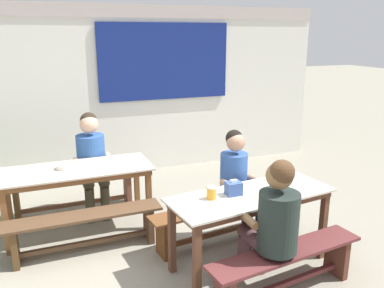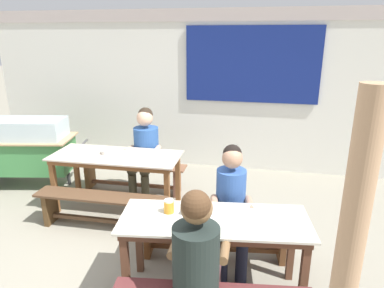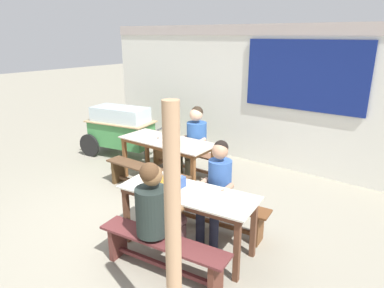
% 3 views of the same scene
% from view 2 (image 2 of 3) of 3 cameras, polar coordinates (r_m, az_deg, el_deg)
% --- Properties ---
extents(ground_plane, '(40.00, 40.00, 0.00)m').
position_cam_2_polar(ground_plane, '(3.71, -9.82, -19.20)').
color(ground_plane, gray).
extents(backdrop_wall, '(7.27, 0.23, 2.61)m').
position_cam_2_polar(backdrop_wall, '(5.88, 0.57, 9.47)').
color(backdrop_wall, silver).
rests_on(backdrop_wall, ground_plane).
extents(dining_table_far, '(1.66, 0.72, 0.74)m').
position_cam_2_polar(dining_table_far, '(4.54, -12.41, -2.69)').
color(dining_table_far, '#BBAC99').
rests_on(dining_table_far, ground_plane).
extents(dining_table_near, '(1.65, 0.81, 0.74)m').
position_cam_2_polar(dining_table_near, '(3.00, 3.69, -13.60)').
color(dining_table_near, beige).
rests_on(dining_table_near, ground_plane).
extents(bench_far_back, '(1.59, 0.31, 0.42)m').
position_cam_2_polar(bench_far_back, '(5.13, -9.85, -4.83)').
color(bench_far_back, brown).
rests_on(bench_far_back, ground_plane).
extents(bench_far_front, '(1.58, 0.32, 0.42)m').
position_cam_2_polar(bench_far_front, '(4.26, -14.83, -9.90)').
color(bench_far_front, '#513724').
rests_on(bench_far_front, ground_plane).
extents(bench_near_back, '(1.63, 0.48, 0.42)m').
position_cam_2_polar(bench_near_back, '(3.64, 3.72, -14.50)').
color(bench_near_back, brown).
rests_on(bench_near_back, ground_plane).
extents(food_cart, '(1.75, 0.98, 1.03)m').
position_cam_2_polar(food_cart, '(5.74, -25.80, -0.45)').
color(food_cart, '#3F8646').
rests_on(food_cart, ground_plane).
extents(person_center_facing, '(0.46, 0.60, 1.26)m').
position_cam_2_polar(person_center_facing, '(4.85, -7.79, -0.49)').
color(person_center_facing, '#433F2D').
rests_on(person_center_facing, ground_plane).
extents(person_right_near_table, '(0.45, 0.57, 1.23)m').
position_cam_2_polar(person_right_near_table, '(3.37, 6.51, -9.48)').
color(person_right_near_table, '#1C1E2F').
rests_on(person_right_near_table, ground_plane).
extents(person_near_front, '(0.45, 0.60, 1.24)m').
position_cam_2_polar(person_near_front, '(2.59, 0.93, -17.85)').
color(person_near_front, '#4D3134').
rests_on(person_near_front, ground_plane).
extents(tissue_box, '(0.14, 0.11, 0.15)m').
position_cam_2_polar(tissue_box, '(2.98, 0.58, -10.45)').
color(tissue_box, '#355296').
rests_on(tissue_box, dining_table_near).
extents(condiment_jar, '(0.09, 0.09, 0.12)m').
position_cam_2_polar(condiment_jar, '(3.02, -3.85, -10.24)').
color(condiment_jar, orange).
rests_on(condiment_jar, dining_table_near).
extents(soup_bowl, '(0.17, 0.17, 0.05)m').
position_cam_2_polar(soup_bowl, '(4.58, -13.74, -1.22)').
color(soup_bowl, silver).
rests_on(soup_bowl, dining_table_far).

